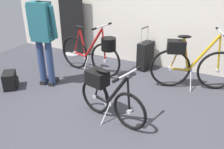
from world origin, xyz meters
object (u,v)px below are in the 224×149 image
object	(u,v)px
floor_banner_stand	(72,26)
folding_bike_foreground	(107,93)
display_bike_right	(94,52)
rolling_suitcase	(145,55)
backpack_on_floor	(10,80)
visitor_near_wall	(42,32)
display_bike_left	(190,63)

from	to	relation	value
floor_banner_stand	folding_bike_foreground	bearing A→B (deg)	-46.05
floor_banner_stand	display_bike_right	world-z (taller)	floor_banner_stand
rolling_suitcase	backpack_on_floor	xyz separation A→B (m)	(-1.77, -1.77, -0.14)
floor_banner_stand	backpack_on_floor	xyz separation A→B (m)	(-0.01, -1.86, -0.52)
floor_banner_stand	display_bike_right	distance (m)	1.24
floor_banner_stand	visitor_near_wall	size ratio (longest dim) A/B	0.91
visitor_near_wall	rolling_suitcase	world-z (taller)	visitor_near_wall
visitor_near_wall	backpack_on_floor	size ratio (longest dim) A/B	4.52
folding_bike_foreground	display_bike_left	bearing A→B (deg)	59.31
folding_bike_foreground	display_bike_left	xyz separation A→B (m)	(0.82, 1.38, 0.07)
display_bike_left	display_bike_right	bearing A→B (deg)	-173.33
visitor_near_wall	rolling_suitcase	size ratio (longest dim) A/B	1.96
display_bike_right	backpack_on_floor	size ratio (longest dim) A/B	3.81
display_bike_left	backpack_on_floor	distance (m)	3.00
visitor_near_wall	backpack_on_floor	xyz separation A→B (m)	(-0.48, -0.38, -0.79)
rolling_suitcase	backpack_on_floor	world-z (taller)	rolling_suitcase
floor_banner_stand	display_bike_right	xyz separation A→B (m)	(0.98, -0.73, -0.22)
folding_bike_foreground	display_bike_left	distance (m)	1.61
floor_banner_stand	visitor_near_wall	xyz separation A→B (m)	(0.47, -1.47, 0.27)
visitor_near_wall	backpack_on_floor	bearing A→B (deg)	-141.31
display_bike_right	visitor_near_wall	distance (m)	1.03
display_bike_left	visitor_near_wall	world-z (taller)	visitor_near_wall
rolling_suitcase	display_bike_right	bearing A→B (deg)	-140.27
floor_banner_stand	rolling_suitcase	world-z (taller)	floor_banner_stand
visitor_near_wall	rolling_suitcase	xyz separation A→B (m)	(1.29, 1.38, -0.65)
display_bike_left	rolling_suitcase	xyz separation A→B (m)	(-0.91, 0.45, -0.16)
rolling_suitcase	backpack_on_floor	size ratio (longest dim) A/B	2.30
display_bike_right	backpack_on_floor	distance (m)	1.53
folding_bike_foreground	visitor_near_wall	distance (m)	1.55
floor_banner_stand	visitor_near_wall	world-z (taller)	visitor_near_wall
floor_banner_stand	folding_bike_foreground	distance (m)	2.68
display_bike_left	rolling_suitcase	bearing A→B (deg)	153.98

